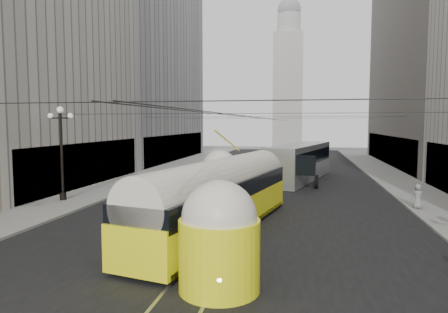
% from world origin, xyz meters
% --- Properties ---
extents(road, '(20.00, 85.00, 0.02)m').
position_xyz_m(road, '(0.00, 32.50, 0.00)').
color(road, black).
rests_on(road, ground).
extents(sidewalk_left, '(4.00, 72.00, 0.15)m').
position_xyz_m(sidewalk_left, '(-12.00, 36.00, 0.07)').
color(sidewalk_left, gray).
rests_on(sidewalk_left, ground).
extents(sidewalk_right, '(4.00, 72.00, 0.15)m').
position_xyz_m(sidewalk_right, '(12.00, 36.00, 0.07)').
color(sidewalk_right, gray).
rests_on(sidewalk_right, ground).
extents(rail_left, '(0.12, 85.00, 0.04)m').
position_xyz_m(rail_left, '(-0.75, 32.50, 0.00)').
color(rail_left, gray).
rests_on(rail_left, ground).
extents(rail_right, '(0.12, 85.00, 0.04)m').
position_xyz_m(rail_right, '(0.75, 32.50, 0.00)').
color(rail_right, gray).
rests_on(rail_right, ground).
extents(building_left_far, '(12.60, 28.60, 28.60)m').
position_xyz_m(building_left_far, '(-19.99, 48.00, 14.31)').
color(building_left_far, '#999999').
rests_on(building_left_far, ground).
extents(building_right_far, '(12.60, 32.60, 32.60)m').
position_xyz_m(building_right_far, '(20.00, 48.00, 16.31)').
color(building_right_far, '#514C47').
rests_on(building_right_far, ground).
extents(distant_tower, '(6.00, 6.00, 31.36)m').
position_xyz_m(distant_tower, '(0.00, 80.00, 14.97)').
color(distant_tower, '#B2AFA8').
rests_on(distant_tower, ground).
extents(lamppost_left_mid, '(1.86, 0.44, 6.37)m').
position_xyz_m(lamppost_left_mid, '(-12.60, 18.00, 3.74)').
color(lamppost_left_mid, black).
rests_on(lamppost_left_mid, sidewalk_left).
extents(catenary, '(25.00, 72.00, 0.23)m').
position_xyz_m(catenary, '(0.12, 31.49, 5.88)').
color(catenary, black).
rests_on(catenary, ground).
extents(streetcar, '(5.55, 16.34, 3.65)m').
position_xyz_m(streetcar, '(-0.50, 12.82, 1.78)').
color(streetcar, '#FFFB16').
rests_on(streetcar, ground).
extents(city_bus, '(6.05, 13.84, 3.40)m').
position_xyz_m(city_bus, '(3.22, 31.76, 1.86)').
color(city_bus, '#A1A3A6').
rests_on(city_bus, ground).
extents(sedan_white_far, '(3.20, 4.76, 1.39)m').
position_xyz_m(sedan_white_far, '(1.60, 43.97, 0.63)').
color(sedan_white_far, '#BCBCBC').
rests_on(sedan_white_far, ground).
extents(sedan_dark_far, '(3.18, 5.24, 1.54)m').
position_xyz_m(sedan_dark_far, '(-1.70, 49.94, 0.70)').
color(sedan_dark_far, black).
rests_on(sedan_dark_far, ground).
extents(pedestrian_sidewalk_right, '(0.79, 0.53, 1.53)m').
position_xyz_m(pedestrian_sidewalk_right, '(10.50, 19.84, 0.92)').
color(pedestrian_sidewalk_right, gray).
rests_on(pedestrian_sidewalk_right, sidewalk_right).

